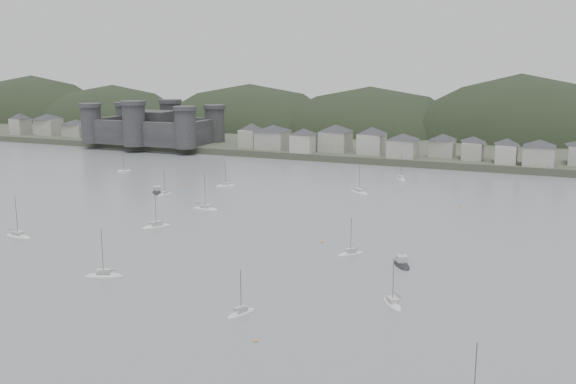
% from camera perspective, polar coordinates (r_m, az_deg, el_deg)
% --- Properties ---
extents(ground, '(900.00, 900.00, 0.00)m').
position_cam_1_polar(ground, '(125.61, -13.77, -8.97)').
color(ground, slate).
rests_on(ground, ground).
extents(far_shore_land, '(900.00, 250.00, 3.00)m').
position_cam_1_polar(far_shore_land, '(397.18, 12.65, 5.17)').
color(far_shore_land, '#383D2D').
rests_on(far_shore_land, ground).
extents(forested_ridge, '(851.55, 103.94, 102.57)m').
position_cam_1_polar(forested_ridge, '(372.94, 12.56, 2.80)').
color(forested_ridge, black).
rests_on(forested_ridge, ground).
extents(castle, '(66.00, 43.00, 20.00)m').
position_cam_1_polar(castle, '(335.50, -11.93, 5.71)').
color(castle, '#2D2D2F').
rests_on(castle, far_shore_land).
extents(waterfront_town, '(451.48, 28.46, 12.92)m').
position_cam_1_polar(waterfront_town, '(279.67, 18.63, 3.78)').
color(waterfront_town, gray).
rests_on(waterfront_town, far_shore_land).
extents(sailboat_lead, '(5.85, 6.92, 9.51)m').
position_cam_1_polar(sailboat_lead, '(119.13, 9.30, -9.83)').
color(sailboat_lead, silver).
rests_on(sailboat_lead, ground).
extents(moored_fleet, '(237.43, 167.82, 13.33)m').
position_cam_1_polar(moored_fleet, '(171.64, -1.89, -3.04)').
color(moored_fleet, silver).
rests_on(moored_fleet, ground).
extents(motor_launch_near, '(6.21, 7.91, 3.82)m').
position_cam_1_polar(motor_launch_near, '(141.45, 10.10, -6.35)').
color(motor_launch_near, black).
rests_on(motor_launch_near, ground).
extents(motor_launch_far, '(7.55, 7.95, 3.93)m').
position_cam_1_polar(motor_launch_far, '(220.17, -11.60, 0.00)').
color(motor_launch_far, black).
rests_on(motor_launch_far, ground).
extents(mooring_buoys, '(175.64, 142.37, 0.70)m').
position_cam_1_polar(mooring_buoys, '(177.42, -2.46, -2.57)').
color(mooring_buoys, '#D09045').
rests_on(mooring_buoys, ground).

